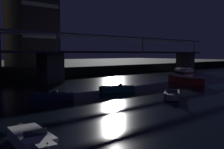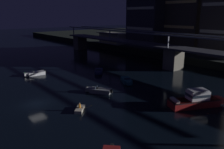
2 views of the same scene
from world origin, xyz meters
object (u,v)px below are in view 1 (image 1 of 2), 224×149
(cabin_cruiser_near_left, at_px, (184,78))
(speedboat_far_left, at_px, (51,97))
(speedboat_mid_left, at_px, (117,89))
(speedboat_near_center, at_px, (172,95))
(speedboat_mid_right, at_px, (32,139))
(river_bridge, at_px, (50,58))

(cabin_cruiser_near_left, xyz_separation_m, speedboat_far_left, (-26.86, 0.66, -0.64))
(cabin_cruiser_near_left, bearing_deg, speedboat_far_left, 178.60)
(speedboat_mid_left, xyz_separation_m, speedboat_far_left, (-10.34, 0.16, 0.00))
(cabin_cruiser_near_left, xyz_separation_m, speedboat_mid_left, (-16.52, 0.50, -0.64))
(cabin_cruiser_near_left, bearing_deg, speedboat_mid_left, 178.28)
(cabin_cruiser_near_left, relative_size, speedboat_mid_left, 1.88)
(speedboat_near_center, distance_m, speedboat_mid_left, 8.58)
(speedboat_near_center, xyz_separation_m, speedboat_mid_right, (-20.03, -4.38, 0.00))
(cabin_cruiser_near_left, height_order, speedboat_mid_right, cabin_cruiser_near_left)
(cabin_cruiser_near_left, relative_size, speedboat_mid_right, 1.74)
(speedboat_mid_right, bearing_deg, cabin_cruiser_near_left, 19.38)
(speedboat_near_center, bearing_deg, speedboat_mid_right, -167.67)
(speedboat_mid_left, relative_size, speedboat_far_left, 1.06)
(river_bridge, bearing_deg, speedboat_near_center, -85.03)
(speedboat_mid_left, bearing_deg, speedboat_mid_right, -145.34)
(speedboat_mid_left, bearing_deg, speedboat_far_left, 179.11)
(speedboat_mid_right, distance_m, speedboat_far_left, 15.38)
(speedboat_far_left, bearing_deg, speedboat_mid_right, -122.32)
(river_bridge, distance_m, speedboat_near_center, 26.83)
(speedboat_near_center, height_order, speedboat_mid_right, same)
(speedboat_mid_right, bearing_deg, river_bridge, 60.06)
(cabin_cruiser_near_left, distance_m, speedboat_far_left, 26.88)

